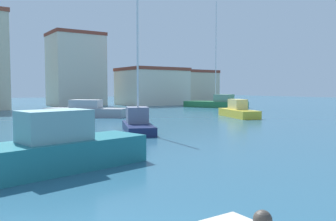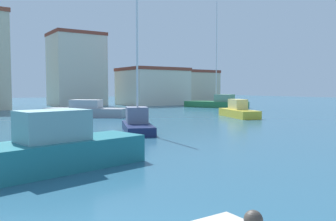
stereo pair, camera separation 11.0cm
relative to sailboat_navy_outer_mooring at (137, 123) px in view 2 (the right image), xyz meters
name	(u,v)px [view 2 (the right image)]	position (x,y,z in m)	size (l,w,h in m)	color
water	(170,121)	(5.92, 5.15, -0.58)	(160.00, 160.00, 0.00)	#285670
sailboat_navy_outer_mooring	(137,123)	(0.00, 0.00, 0.00)	(3.40, 5.23, 8.23)	#19234C
sailboat_green_near_pier	(218,103)	(22.58, 17.85, 0.07)	(6.13, 9.10, 14.63)	#28703D
motorboat_teal_far_left	(57,149)	(-7.09, -7.37, 0.12)	(6.19, 3.05, 1.99)	#1E707A
motorboat_yellow_behind_lamppost	(238,111)	(13.21, 4.49, -0.03)	(3.68, 5.93, 1.66)	gold
motorboat_grey_mid_harbor	(86,111)	(1.60, 12.90, -0.02)	(7.14, 6.89, 1.61)	gray
harbor_office	(76,69)	(8.28, 34.51, 5.02)	(7.70, 6.90, 11.18)	beige
yacht_club	(152,86)	(19.29, 29.93, 2.40)	(9.65, 8.60, 5.94)	beige
warehouse_block	(194,86)	(30.56, 33.32, 2.43)	(7.34, 6.80, 6.00)	beige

